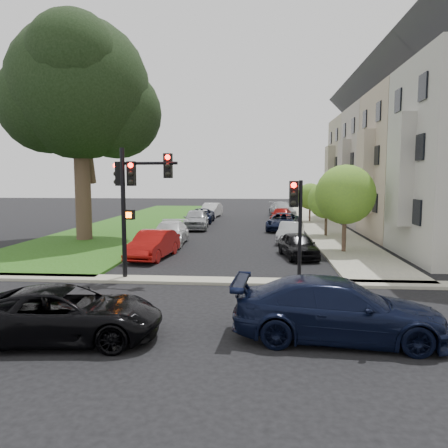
# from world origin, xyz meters

# --- Properties ---
(ground) EXTENTS (140.00, 140.00, 0.00)m
(ground) POSITION_xyz_m (0.00, 0.00, 0.00)
(ground) COLOR black
(ground) RESTS_ON ground
(grass_strip) EXTENTS (8.00, 44.00, 0.12)m
(grass_strip) POSITION_xyz_m (-9.00, 24.00, 0.06)
(grass_strip) COLOR #1E490E
(grass_strip) RESTS_ON ground
(sidewalk_right) EXTENTS (3.50, 44.00, 0.12)m
(sidewalk_right) POSITION_xyz_m (6.75, 24.00, 0.06)
(sidewalk_right) COLOR gray
(sidewalk_right) RESTS_ON ground
(sidewalk_cross) EXTENTS (60.00, 1.00, 0.12)m
(sidewalk_cross) POSITION_xyz_m (0.00, 2.00, 0.06)
(sidewalk_cross) COLOR gray
(sidewalk_cross) RESTS_ON ground
(house_b) EXTENTS (7.70, 7.55, 15.97)m
(house_b) POSITION_xyz_m (12.45, 15.50, 6.93)
(house_b) COLOR #BCB2A8
(house_b) RESTS_ON ground
(house_c) EXTENTS (7.70, 7.55, 15.97)m
(house_c) POSITION_xyz_m (12.45, 23.00, 6.93)
(house_c) COLOR #9C9693
(house_c) RESTS_ON ground
(house_d) EXTENTS (7.70, 7.55, 15.97)m
(house_d) POSITION_xyz_m (12.45, 30.50, 6.93)
(house_d) COLOR gray
(house_d) RESTS_ON ground
(eucalyptus) EXTENTS (9.94, 9.02, 14.08)m
(eucalyptus) POSITION_xyz_m (-9.82, 12.57, 9.62)
(eucalyptus) COLOR #4F382D
(eucalyptus) RESTS_ON ground
(small_tree_a) EXTENTS (3.21, 3.21, 4.81)m
(small_tree_a) POSITION_xyz_m (6.20, 9.15, 3.20)
(small_tree_a) COLOR #4F382D
(small_tree_a) RESTS_ON ground
(small_tree_b) EXTENTS (2.57, 2.57, 3.86)m
(small_tree_b) POSITION_xyz_m (6.20, 15.71, 2.57)
(small_tree_b) COLOR #4F382D
(small_tree_b) RESTS_ON ground
(small_tree_c) EXTENTS (2.40, 2.40, 3.60)m
(small_tree_c) POSITION_xyz_m (6.20, 25.63, 2.39)
(small_tree_c) COLOR #4F382D
(small_tree_c) RESTS_ON ground
(traffic_signal_main) EXTENTS (2.59, 0.68, 5.29)m
(traffic_signal_main) POSITION_xyz_m (-3.38, 2.23, 3.65)
(traffic_signal_main) COLOR black
(traffic_signal_main) RESTS_ON ground
(traffic_signal_secondary) EXTENTS (0.52, 0.42, 4.02)m
(traffic_signal_secondary) POSITION_xyz_m (3.05, 2.19, 2.80)
(traffic_signal_secondary) COLOR black
(traffic_signal_secondary) RESTS_ON ground
(car_cross_near) EXTENTS (5.16, 2.84, 1.37)m
(car_cross_near) POSITION_xyz_m (-3.29, -4.39, 0.68)
(car_cross_near) COLOR black
(car_cross_near) RESTS_ON ground
(car_cross_far) EXTENTS (5.52, 2.57, 1.56)m
(car_cross_far) POSITION_xyz_m (3.64, -3.77, 0.78)
(car_cross_far) COLOR black
(car_cross_far) RESTS_ON ground
(car_parked_0) EXTENTS (2.16, 4.00, 1.29)m
(car_parked_0) POSITION_xyz_m (3.61, 7.67, 0.65)
(car_parked_0) COLOR black
(car_parked_0) RESTS_ON ground
(car_parked_1) EXTENTS (2.05, 4.07, 1.28)m
(car_parked_1) POSITION_xyz_m (3.59, 13.02, 0.64)
(car_parked_1) COLOR #999BA0
(car_parked_1) RESTS_ON ground
(car_parked_2) EXTENTS (3.01, 5.18, 1.35)m
(car_parked_2) POSITION_xyz_m (3.45, 19.30, 0.68)
(car_parked_2) COLOR black
(car_parked_2) RESTS_ON ground
(car_parked_3) EXTENTS (2.40, 4.52, 1.46)m
(car_parked_3) POSITION_xyz_m (3.56, 24.80, 0.73)
(car_parked_3) COLOR maroon
(car_parked_3) RESTS_ON ground
(car_parked_4) EXTENTS (2.91, 5.61, 1.55)m
(car_parked_4) POSITION_xyz_m (3.93, 30.79, 0.78)
(car_parked_4) COLOR #999BA0
(car_parked_4) RESTS_ON ground
(car_parked_5) EXTENTS (2.04, 4.49, 1.43)m
(car_parked_5) POSITION_xyz_m (-3.78, 6.86, 0.71)
(car_parked_5) COLOR maroon
(car_parked_5) RESTS_ON ground
(car_parked_6) EXTENTS (2.17, 4.96, 1.42)m
(car_parked_6) POSITION_xyz_m (-3.88, 11.44, 0.71)
(car_parked_6) COLOR silver
(car_parked_6) RESTS_ON ground
(car_parked_7) EXTENTS (2.25, 4.84, 1.61)m
(car_parked_7) POSITION_xyz_m (-3.45, 19.58, 0.80)
(car_parked_7) COLOR #999BA0
(car_parked_7) RESTS_ON ground
(car_parked_8) EXTENTS (2.21, 4.70, 1.30)m
(car_parked_8) POSITION_xyz_m (-3.71, 24.45, 0.65)
(car_parked_8) COLOR black
(car_parked_8) RESTS_ON ground
(car_parked_9) EXTENTS (2.09, 4.62, 1.47)m
(car_parked_9) POSITION_xyz_m (-3.40, 30.00, 0.73)
(car_parked_9) COLOR silver
(car_parked_9) RESTS_ON ground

